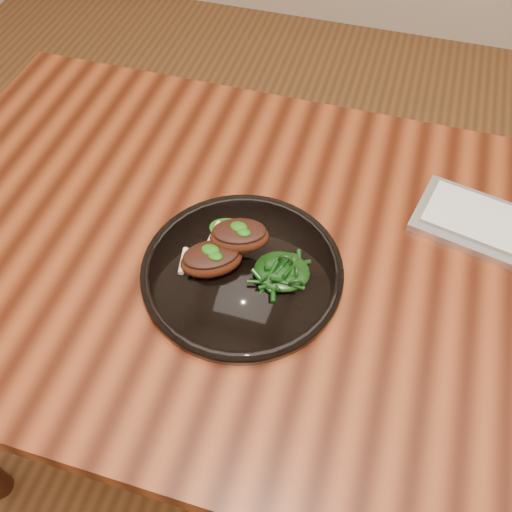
# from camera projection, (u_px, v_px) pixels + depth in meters

# --- Properties ---
(desk) EXTENTS (1.60, 0.80, 0.75)m
(desk) POSITION_uv_depth(u_px,v_px,m) (356.00, 302.00, 0.96)
(desk) COLOR #321006
(desk) RESTS_ON ground
(plate) EXTENTS (0.32, 0.32, 0.02)m
(plate) POSITION_uv_depth(u_px,v_px,m) (242.00, 271.00, 0.89)
(plate) COLOR black
(plate) RESTS_ON desk
(lamb_chop_front) EXTENTS (0.11, 0.10, 0.04)m
(lamb_chop_front) POSITION_uv_depth(u_px,v_px,m) (211.00, 259.00, 0.87)
(lamb_chop_front) COLOR #481C0D
(lamb_chop_front) RESTS_ON plate
(lamb_chop_back) EXTENTS (0.10, 0.08, 0.04)m
(lamb_chop_back) POSITION_uv_depth(u_px,v_px,m) (239.00, 235.00, 0.87)
(lamb_chop_back) COLOR #481C0D
(lamb_chop_back) RESTS_ON plate
(herb_smear) EXTENTS (0.07, 0.05, 0.00)m
(herb_smear) POSITION_uv_depth(u_px,v_px,m) (231.00, 230.00, 0.93)
(herb_smear) COLOR #0E4607
(herb_smear) RESTS_ON plate
(greens_heap) EXTENTS (0.09, 0.08, 0.03)m
(greens_heap) POSITION_uv_depth(u_px,v_px,m) (282.00, 269.00, 0.86)
(greens_heap) COLOR black
(greens_heap) RESTS_ON plate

